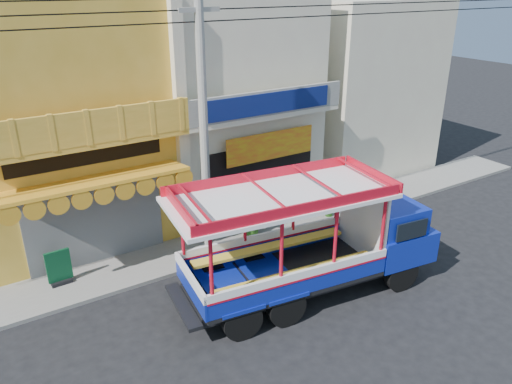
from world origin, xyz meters
The scene contains 12 objects.
ground centered at (0.00, 0.00, 0.00)m, with size 90.00×90.00×0.00m, color black.
sidewalk centered at (0.00, 4.00, 0.06)m, with size 30.00×2.00×0.12m, color slate.
shophouse_left centered at (-4.00, 7.96, 4.11)m, with size 6.00×7.50×8.24m.
shophouse_right centered at (2.00, 7.96, 4.11)m, with size 6.00×6.75×8.24m.
party_pilaster centered at (-1.00, 4.85, 4.00)m, with size 0.35×0.30×8.00m, color beige.
filler_building_right centered at (9.00, 8.00, 3.80)m, with size 6.00×6.00×7.60m, color beige.
utility_pole centered at (-0.85, 3.30, 5.03)m, with size 28.00×0.26×9.00m.
songthaew_truck centered at (1.06, 0.07, 1.69)m, with size 7.77×3.35×3.51m.
green_sign centered at (-5.37, 4.25, 0.57)m, with size 0.70×0.34×1.07m.
potted_plant_a centered at (0.88, 3.78, 0.61)m, with size 0.89×0.77×0.99m, color #2B631C.
potted_plant_b centered at (4.15, 3.57, 0.56)m, with size 0.48×0.39×0.87m, color #2B631C.
potted_plant_c centered at (3.08, 4.10, 0.60)m, with size 0.54×0.54×0.96m, color #2B631C.
Camera 1 is at (-7.20, -9.29, 8.33)m, focal length 35.00 mm.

